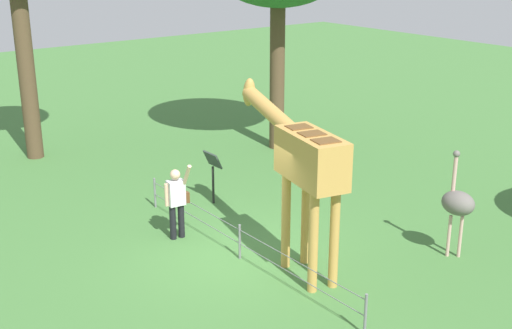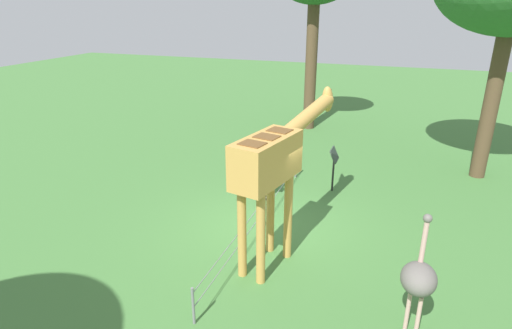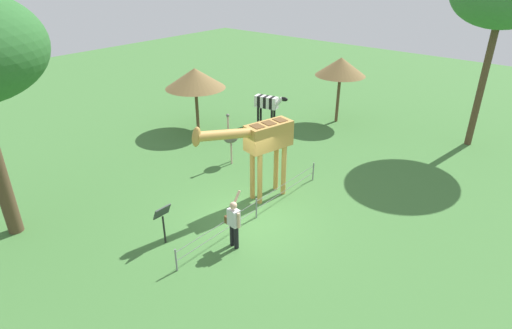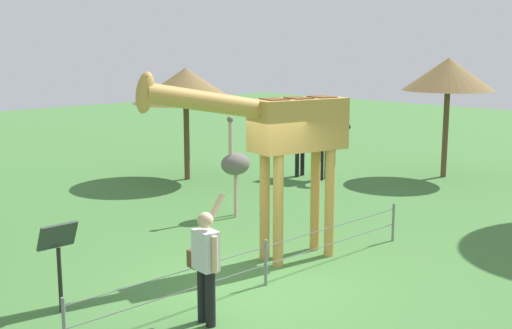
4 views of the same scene
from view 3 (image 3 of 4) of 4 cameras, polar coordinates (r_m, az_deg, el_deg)
The scene contains 9 objects.
ground_plane at distance 14.42m, azimuth -0.35°, elevation -7.06°, with size 60.00×60.00×0.00m, color #427538.
giraffe at distance 14.39m, azimuth 0.72°, elevation 3.18°, with size 3.87×1.34×3.41m.
visitor at distance 12.57m, azimuth -3.06°, elevation -7.76°, with size 0.59×0.59×1.77m.
zebra at distance 21.77m, azimuth 1.58°, elevation 8.27°, with size 0.67×1.83×1.66m.
ostrich at distance 17.59m, azimuth -3.45°, elevation 3.73°, with size 0.70×0.56×2.25m.
shade_hut_near at distance 22.26m, azimuth 11.48°, elevation 12.91°, with size 2.58×2.58×3.41m.
shade_hut_far at distance 21.02m, azimuth -8.31°, elevation 11.55°, with size 2.96×2.96×3.14m.
info_sign at distance 12.98m, azimuth -12.61°, elevation -6.97°, with size 0.56×0.21×1.32m.
wire_fence at distance 14.13m, azimuth 0.05°, elevation -5.88°, with size 7.05×0.05×0.75m.
Camera 3 is at (9.16, 7.78, 7.97)m, focal length 29.36 mm.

